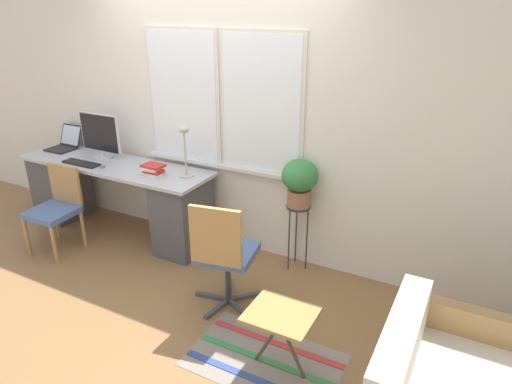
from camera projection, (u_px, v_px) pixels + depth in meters
name	position (u px, v px, depth m)	size (l,w,h in m)	color
ground_plane	(183.00, 268.00, 4.24)	(14.00, 14.00, 0.00)	olive
wall_back_with_window	(217.00, 110.00, 4.26)	(9.00, 0.12, 2.70)	white
desk	(117.00, 196.00, 4.76)	(2.15, 0.59, 0.77)	#B2B7BC
laptop	(64.00, 144.00, 5.07)	(0.29, 0.34, 0.24)	black
monitor	(100.00, 136.00, 4.71)	(0.50, 0.19, 0.47)	silver
keyboard	(81.00, 163.00, 4.61)	(0.42, 0.13, 0.02)	black
mouse	(103.00, 167.00, 4.50)	(0.03, 0.06, 0.03)	slate
desk_lamp	(185.00, 144.00, 4.17)	(0.14, 0.14, 0.48)	#BCB299
book_stack	(153.00, 170.00, 4.30)	(0.23, 0.16, 0.11)	white
desk_chair_wooden	(56.00, 207.00, 4.44)	(0.44, 0.44, 0.83)	#B2844C
office_chair_swivel	(224.00, 253.00, 3.52)	(0.56, 0.56, 0.95)	#47474C
plant_stand	(298.00, 215.00, 4.07)	(0.22, 0.22, 0.63)	#333338
potted_plant	(300.00, 180.00, 3.94)	(0.31, 0.31, 0.43)	#9E6B4C
floor_rug_striped	(265.00, 360.00, 3.16)	(1.05, 0.65, 0.01)	gray
folding_stool	(281.00, 318.00, 2.93)	(0.43, 0.37, 0.46)	olive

